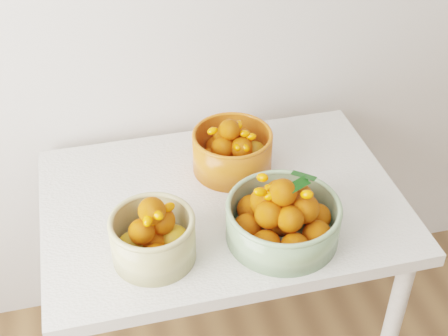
{
  "coord_description": "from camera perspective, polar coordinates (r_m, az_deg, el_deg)",
  "views": [
    {
      "loc": [
        -0.75,
        0.31,
        1.9
      ],
      "look_at": [
        -0.45,
        1.52,
        0.92
      ],
      "focal_mm": 50.0,
      "sensor_mm": 36.0,
      "label": 1
    }
  ],
  "objects": [
    {
      "name": "table",
      "position": [
        1.82,
        -0.16,
        -5.1
      ],
      "size": [
        1.0,
        0.7,
        0.75
      ],
      "color": "silver",
      "rests_on": "ground"
    },
    {
      "name": "bowl_cream",
      "position": [
        1.55,
        -6.5,
        -6.23
      ],
      "size": [
        0.24,
        0.24,
        0.18
      ],
      "rotation": [
        0.0,
        0.0,
        0.15
      ],
      "color": "tan",
      "rests_on": "table"
    },
    {
      "name": "bowl_green",
      "position": [
        1.6,
        5.41,
        -4.52
      ],
      "size": [
        0.37,
        0.37,
        0.19
      ],
      "rotation": [
        0.0,
        0.0,
        0.28
      ],
      "color": "gray",
      "rests_on": "table"
    },
    {
      "name": "bowl_orange",
      "position": [
        1.82,
        0.76,
        1.61
      ],
      "size": [
        0.26,
        0.26,
        0.17
      ],
      "rotation": [
        0.0,
        0.0,
        0.14
      ],
      "color": "#CF5417",
      "rests_on": "table"
    }
  ]
}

